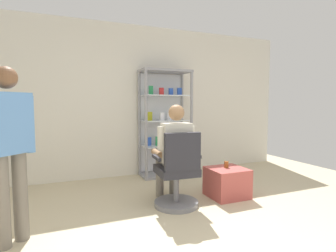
{
  "coord_description": "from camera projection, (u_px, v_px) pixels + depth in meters",
  "views": [
    {
      "loc": [
        -1.38,
        -1.75,
        1.29
      ],
      "look_at": [
        -0.01,
        1.58,
        1.0
      ],
      "focal_mm": 28.52,
      "sensor_mm": 36.0,
      "label": 1
    }
  ],
  "objects": [
    {
      "name": "back_wall",
      "position": [
        139.0,
        101.0,
        4.89
      ],
      "size": [
        6.0,
        0.1,
        2.7
      ],
      "primitive_type": "cube",
      "color": "silver",
      "rests_on": "ground"
    },
    {
      "name": "storage_crate",
      "position": [
        227.0,
        182.0,
        3.73
      ],
      "size": [
        0.51,
        0.48,
        0.4
      ],
      "primitive_type": "cube",
      "color": "#B24C47",
      "rests_on": "ground"
    },
    {
      "name": "seated_shopkeeper",
      "position": [
        173.0,
        149.0,
        3.45
      ],
      "size": [
        0.51,
        0.58,
        1.29
      ],
      "color": "slate",
      "rests_on": "ground"
    },
    {
      "name": "standing_customer",
      "position": [
        9.0,
        144.0,
        2.41
      ],
      "size": [
        0.41,
        0.41,
        1.63
      ],
      "color": "slate",
      "rests_on": "ground"
    },
    {
      "name": "display_cabinet_main",
      "position": [
        164.0,
        123.0,
        4.86
      ],
      "size": [
        0.9,
        0.45,
        1.9
      ],
      "color": "gray",
      "rests_on": "ground"
    },
    {
      "name": "office_chair",
      "position": [
        178.0,
        177.0,
        3.32
      ],
      "size": [
        0.58,
        0.56,
        0.96
      ],
      "color": "slate",
      "rests_on": "ground"
    },
    {
      "name": "tea_glass",
      "position": [
        226.0,
        164.0,
        3.74
      ],
      "size": [
        0.06,
        0.06,
        0.09
      ],
      "primitive_type": "cylinder",
      "color": "brown",
      "rests_on": "storage_crate"
    }
  ]
}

